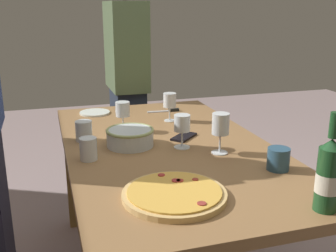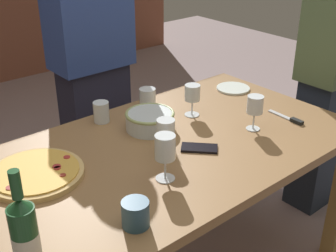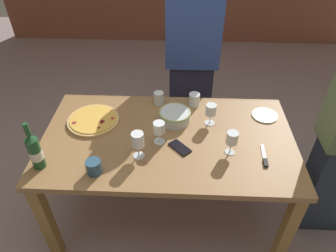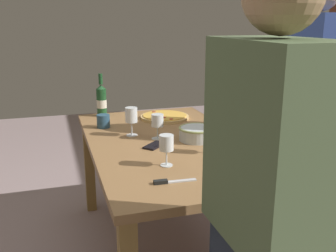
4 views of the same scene
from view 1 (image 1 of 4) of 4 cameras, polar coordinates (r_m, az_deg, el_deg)
dining_table at (r=1.87m, az=-0.00°, el=-5.34°), size 1.60×0.90×0.75m
pizza at (r=1.35m, az=0.90°, el=-9.48°), size 0.35×0.35×0.03m
serving_bowl at (r=1.82m, az=-5.32°, el=-1.46°), size 0.21×0.21×0.08m
wine_bottle at (r=1.32m, az=21.49°, el=-6.33°), size 0.07×0.07×0.31m
wine_glass_near_pizza at (r=1.78m, az=1.98°, el=0.13°), size 0.07×0.07×0.15m
wine_glass_by_bottle at (r=2.03m, az=-6.35°, el=2.20°), size 0.07×0.07×0.15m
wine_glass_far_left at (r=2.19m, az=0.24°, el=3.51°), size 0.07×0.07×0.15m
wine_glass_far_right at (r=1.72m, az=7.35°, el=-0.01°), size 0.07×0.07×0.17m
cup_amber at (r=1.68m, az=-11.06°, el=-3.16°), size 0.07×0.07×0.09m
cup_ceramic at (r=1.92m, az=-11.67°, el=-0.67°), size 0.08×0.08×0.09m
cup_spare at (r=1.61m, az=15.16°, el=-4.47°), size 0.09×0.09×0.09m
side_plate at (r=2.41m, az=-10.20°, el=1.85°), size 0.17×0.17×0.01m
cell_phone at (r=1.94m, az=2.23°, el=-1.50°), size 0.15×0.15×0.01m
pizza_knife at (r=2.42m, az=-0.05°, el=2.18°), size 0.03×0.19×0.02m
person_guest_left at (r=2.91m, az=-5.73°, el=5.58°), size 0.43×0.24×1.60m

